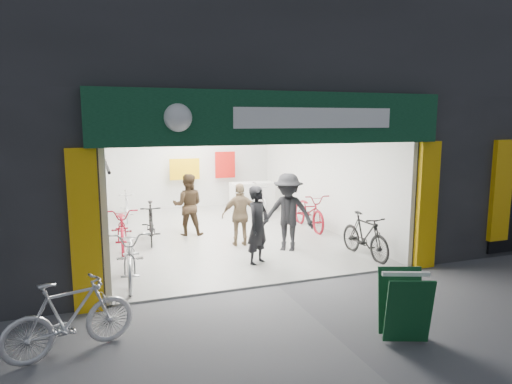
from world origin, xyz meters
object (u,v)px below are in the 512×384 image
bike_left_front (131,254)px  sandwich_board (404,304)px  parked_bike (70,317)px  bike_right_front (365,236)px

bike_left_front → sandwich_board: size_ratio=2.17×
bike_left_front → parked_bike: 2.64m
bike_left_front → sandwich_board: 4.92m
sandwich_board → parked_bike: bearing=-174.3°
bike_left_front → parked_bike: (-0.97, -2.46, -0.03)m
bike_left_front → bike_right_front: (4.96, -0.17, -0.04)m
bike_right_front → parked_bike: bearing=-161.9°
bike_left_front → parked_bike: size_ratio=1.22×
bike_right_front → sandwich_board: 3.82m
parked_bike → sandwich_board: (4.30, -1.17, 0.02)m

